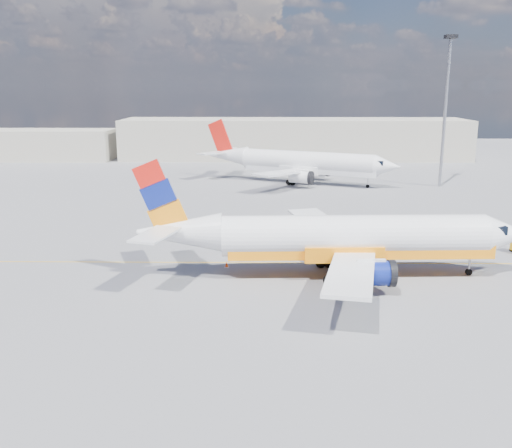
{
  "coord_description": "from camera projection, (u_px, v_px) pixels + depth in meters",
  "views": [
    {
      "loc": [
        -1.31,
        -43.4,
        14.71
      ],
      "look_at": [
        -1.91,
        2.57,
        3.5
      ],
      "focal_mm": 40.0,
      "sensor_mm": 36.0,
      "label": 1
    }
  ],
  "objects": [
    {
      "name": "ground",
      "position": [
        279.0,
        274.0,
        45.63
      ],
      "size": [
        240.0,
        240.0,
        0.0
      ],
      "primitive_type": "plane",
      "color": "slate",
      "rests_on": "ground"
    },
    {
      "name": "main_jet",
      "position": [
        341.0,
        238.0,
        44.37
      ],
      "size": [
        31.16,
        24.63,
        9.44
      ],
      "rotation": [
        0.0,
        0.0,
        0.04
      ],
      "color": "white",
      "rests_on": "ground"
    },
    {
      "name": "terminal_annex",
      "position": [
        48.0,
        145.0,
        115.43
      ],
      "size": [
        26.0,
        10.0,
        6.0
      ],
      "primitive_type": "cube",
      "color": "#A7A190",
      "rests_on": "ground"
    },
    {
      "name": "floodlight_mast",
      "position": [
        446.0,
        98.0,
        82.11
      ],
      "size": [
        1.58,
        1.58,
        21.64
      ],
      "color": "#9A99A1",
      "rests_on": "ground"
    },
    {
      "name": "traffic_cone",
      "position": [
        227.0,
        264.0,
        47.33
      ],
      "size": [
        0.35,
        0.35,
        0.49
      ],
      "color": "white",
      "rests_on": "ground"
    },
    {
      "name": "taxi_line",
      "position": [
        278.0,
        263.0,
        48.54
      ],
      "size": [
        70.0,
        0.15,
        0.01
      ],
      "primitive_type": "cube",
      "color": "gold",
      "rests_on": "ground"
    },
    {
      "name": "terminal_main",
      "position": [
        294.0,
        139.0,
        117.47
      ],
      "size": [
        70.0,
        14.0,
        8.0
      ],
      "primitive_type": "cube",
      "color": "#A7A190",
      "rests_on": "ground"
    },
    {
      "name": "second_jet",
      "position": [
        302.0,
        163.0,
        87.22
      ],
      "size": [
        30.78,
        23.19,
        9.48
      ],
      "rotation": [
        0.0,
        0.0,
        -0.41
      ],
      "color": "white",
      "rests_on": "ground"
    }
  ]
}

